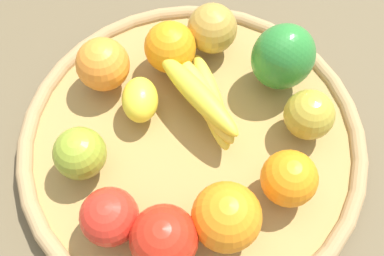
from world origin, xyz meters
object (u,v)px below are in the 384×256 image
Objects in this scene: bell_pepper at (283,57)px; apple_3 at (109,217)px; orange_0 at (226,217)px; apple_0 at (164,239)px; orange_2 at (289,178)px; apple_4 at (80,153)px; lemon_0 at (140,100)px; orange_1 at (103,64)px; apple_2 at (212,29)px; banana_bunch at (204,97)px; orange_3 at (170,47)px; apple_1 at (309,115)px.

bell_pepper reaches higher than apple_3.
apple_0 is (-0.02, 0.07, -0.00)m from orange_0.
apple_3 and orange_2 have the same top height.
bell_pepper reaches higher than orange_0.
apple_4 is 1.01× the size of lemon_0.
orange_0 reaches higher than apple_3.
orange_1 reaches higher than apple_3.
apple_0 is 0.07m from apple_3.
orange_0 is 0.28m from apple_2.
orange_2 reaches higher than apple_4.
apple_2 is (0.11, -0.02, 0.01)m from banana_bunch.
orange_1 is 0.94× the size of apple_0.
orange_1 reaches higher than apple_2.
banana_bunch is 0.20m from apple_3.
orange_3 is (0.08, 0.04, 0.01)m from banana_bunch.
orange_3 is 1.10× the size of apple_1.
orange_0 is 1.24× the size of lemon_0.
orange_3 reaches higher than apple_1.
apple_3 is (-0.16, 0.12, 0.01)m from banana_bunch.
orange_1 is at bearing 18.60° from apple_0.
bell_pepper is 1.37× the size of orange_3.
banana_bunch is at bearing -91.40° from lemon_0.
apple_2 reaches higher than lemon_0.
apple_4 is 0.91× the size of orange_3.
orange_0 reaches higher than apple_4.
apple_4 is at bearing 80.41° from orange_2.
apple_2 is at bearing -13.24° from apple_0.
apple_0 reaches higher than orange_2.
apple_1 reaches higher than lemon_0.
apple_4 is at bearing 11.58° from bell_pepper.
orange_1 is 0.07m from lemon_0.
apple_0 is at bearing -114.87° from apple_3.
bell_pepper is at bearing -3.99° from orange_2.
lemon_0 is 0.91× the size of apple_2.
apple_3 is at bearing 65.13° from apple_0.
bell_pepper is at bearing -47.21° from apple_3.
orange_1 is at bearing 53.07° from orange_2.
apple_4 is at bearing 144.27° from orange_3.
orange_0 reaches higher than apple_0.
banana_bunch is at bearing 171.46° from apple_2.
orange_0 is at bearing -148.90° from lemon_0.
orange_0 is 0.25m from orange_3.
bell_pepper is 1.44× the size of orange_2.
apple_0 is 1.07× the size of orange_3.
apple_1 is at bearing -99.28° from lemon_0.
apple_0 reaches higher than apple_2.
bell_pepper reaches higher than banana_bunch.
orange_0 is 1.05× the size of apple_0.
apple_3 is (0.03, 0.06, -0.00)m from apple_0.
orange_1 reaches higher than orange_2.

